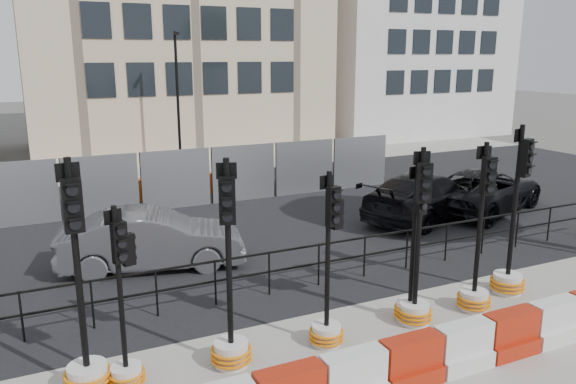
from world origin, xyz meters
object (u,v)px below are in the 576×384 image
traffic_signal_a (85,347)px  traffic_signal_d (328,306)px  traffic_signal_h (510,260)px  car_c (426,196)px

traffic_signal_a → traffic_signal_d: bearing=-8.0°
traffic_signal_a → traffic_signal_d: traffic_signal_a is taller
traffic_signal_a → traffic_signal_h: traffic_signal_h is taller
traffic_signal_d → traffic_signal_a: bearing=164.3°
traffic_signal_d → traffic_signal_h: size_ratio=0.86×
traffic_signal_h → car_c: (2.06, 5.40, -0.03)m
traffic_signal_d → car_c: 8.77m
traffic_signal_d → car_c: bearing=29.0°
traffic_signal_a → car_c: (10.71, 5.36, -0.02)m
traffic_signal_h → traffic_signal_a: bearing=160.9°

